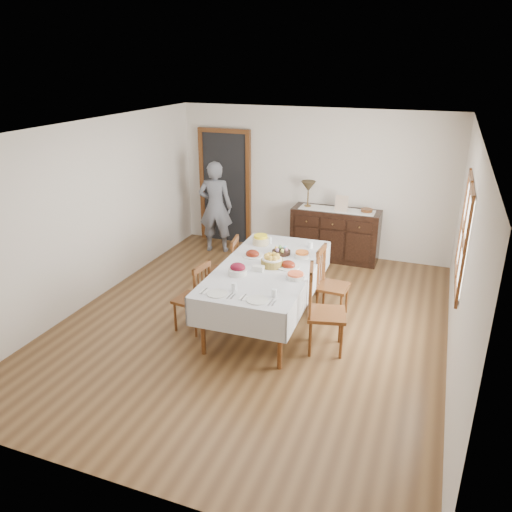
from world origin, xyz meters
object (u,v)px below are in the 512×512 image
(dining_table, at_px, (267,273))
(sideboard, at_px, (335,234))
(person, at_px, (215,204))
(table_lamp, at_px, (308,187))
(chair_right_near, at_px, (322,309))
(chair_left_near, at_px, (195,296))
(chair_left_far, at_px, (227,269))
(chair_right_far, at_px, (329,282))

(dining_table, xyz_separation_m, sideboard, (0.36, 2.61, -0.27))
(person, height_order, table_lamp, person)
(chair_right_near, relative_size, person, 0.61)
(table_lamp, bearing_deg, chair_right_near, -71.52)
(chair_left_near, height_order, chair_right_near, chair_right_near)
(sideboard, distance_m, person, 2.23)
(chair_left_near, height_order, person, person)
(chair_left_near, distance_m, person, 2.98)
(chair_left_far, bearing_deg, sideboard, 141.75)
(dining_table, xyz_separation_m, person, (-1.79, 2.25, 0.17))
(sideboard, relative_size, table_lamp, 3.33)
(sideboard, height_order, person, person)
(chair_left_far, relative_size, chair_right_far, 0.97)
(table_lamp, bearing_deg, chair_left_near, -101.78)
(sideboard, bearing_deg, chair_right_near, -80.79)
(chair_right_near, distance_m, person, 3.78)
(chair_left_near, bearing_deg, dining_table, 130.44)
(chair_right_near, xyz_separation_m, table_lamp, (-1.01, 3.03, 0.72))
(dining_table, distance_m, sideboard, 2.65)
(dining_table, relative_size, chair_right_near, 2.22)
(chair_left_near, relative_size, chair_right_far, 0.96)
(sideboard, bearing_deg, chair_right_far, -79.88)
(chair_left_far, relative_size, chair_right_near, 0.88)
(chair_right_near, bearing_deg, dining_table, 50.27)
(dining_table, height_order, table_lamp, table_lamp)
(chair_right_far, bearing_deg, chair_left_near, 125.90)
(chair_left_near, distance_m, chair_right_near, 1.67)
(chair_right_far, distance_m, person, 3.11)
(chair_left_near, distance_m, sideboard, 3.35)
(dining_table, bearing_deg, chair_left_far, 148.71)
(chair_right_near, height_order, chair_right_far, chair_right_near)
(chair_right_near, relative_size, table_lamp, 2.38)
(person, bearing_deg, sideboard, 176.23)
(chair_left_near, bearing_deg, table_lamp, 175.42)
(chair_left_far, xyz_separation_m, sideboard, (1.16, 2.15, -0.03))
(chair_left_near, distance_m, chair_left_far, 0.99)
(chair_right_near, distance_m, table_lamp, 3.28)
(chair_left_far, height_order, chair_right_near, chair_right_near)
(dining_table, xyz_separation_m, chair_left_far, (-0.79, 0.45, -0.24))
(chair_left_near, distance_m, table_lamp, 3.30)
(dining_table, distance_m, person, 2.88)
(chair_left_near, distance_m, chair_right_far, 1.86)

